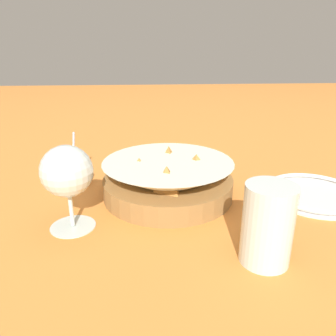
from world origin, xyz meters
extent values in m
plane|color=orange|center=(0.00, 0.00, 0.00)|extent=(4.00, 4.00, 0.00)
cylinder|color=olive|center=(0.03, 0.03, 0.02)|extent=(0.26, 0.26, 0.04)
cone|color=#EDE5C6|center=(0.03, 0.03, 0.04)|extent=(0.26, 0.26, 0.07)
cylinder|color=#3D842D|center=(0.03, 0.03, 0.02)|extent=(0.20, 0.20, 0.01)
pyramid|color=#B77A38|center=(0.09, 0.02, 0.06)|extent=(0.07, 0.06, 0.06)
pyramid|color=#B77A38|center=(0.04, 0.09, 0.05)|extent=(0.09, 0.08, 0.05)
pyramid|color=#B77A38|center=(-0.02, 0.04, 0.06)|extent=(0.09, 0.08, 0.06)
pyramid|color=#B77A38|center=(0.04, -0.03, 0.06)|extent=(0.07, 0.08, 0.06)
cylinder|color=#B7B7BC|center=(0.11, 0.23, 0.02)|extent=(0.07, 0.07, 0.03)
cylinder|color=#CC4C14|center=(0.11, 0.23, 0.02)|extent=(0.06, 0.06, 0.02)
cylinder|color=#B7B7BC|center=(0.12, 0.23, 0.06)|extent=(0.06, 0.01, 0.10)
cylinder|color=silver|center=(-0.08, 0.20, 0.00)|extent=(0.08, 0.08, 0.00)
cylinder|color=silver|center=(-0.08, 0.20, 0.03)|extent=(0.01, 0.01, 0.06)
sphere|color=silver|center=(-0.08, 0.20, 0.10)|extent=(0.08, 0.08, 0.08)
sphere|color=#E5B77F|center=(-0.08, 0.20, 0.09)|extent=(0.06, 0.06, 0.06)
cylinder|color=silver|center=(-0.19, -0.09, 0.06)|extent=(0.07, 0.07, 0.12)
cylinder|color=gold|center=(-0.19, -0.09, 0.04)|extent=(0.06, 0.06, 0.08)
torus|color=silver|center=(-0.15, -0.09, 0.06)|extent=(0.08, 0.01, 0.08)
cylinder|color=white|center=(0.01, -0.27, 0.00)|extent=(0.20, 0.20, 0.01)
torus|color=white|center=(0.01, -0.27, 0.01)|extent=(0.19, 0.19, 0.01)
cube|color=#DB4C3D|center=(0.26, -0.05, 0.00)|extent=(0.15, 0.10, 0.01)
camera|label=1|loc=(-0.57, 0.07, 0.29)|focal=35.00mm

